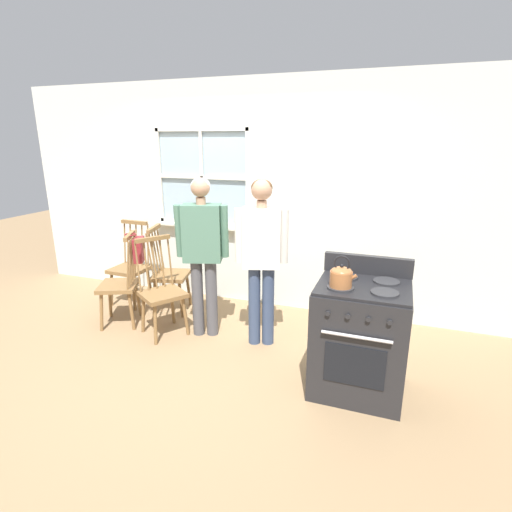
# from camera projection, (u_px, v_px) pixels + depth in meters

# --- Properties ---
(ground_plane) EXTENTS (16.00, 16.00, 0.00)m
(ground_plane) POSITION_uv_depth(u_px,v_px,m) (202.00, 352.00, 3.93)
(ground_plane) COLOR #937551
(wall_back) EXTENTS (6.40, 0.16, 2.70)m
(wall_back) POSITION_uv_depth(u_px,v_px,m) (254.00, 198.00, 4.80)
(wall_back) COLOR silver
(wall_back) RESTS_ON ground_plane
(chair_by_window) EXTENTS (0.54, 0.55, 1.04)m
(chair_by_window) POSITION_uv_depth(u_px,v_px,m) (120.00, 285.00, 4.43)
(chair_by_window) COLOR olive
(chair_by_window) RESTS_ON ground_plane
(chair_near_wall) EXTENTS (0.44, 0.42, 1.04)m
(chair_near_wall) POSITION_uv_depth(u_px,v_px,m) (131.00, 268.00, 5.01)
(chair_near_wall) COLOR olive
(chair_near_wall) RESTS_ON ground_plane
(chair_center_cluster) EXTENTS (0.49, 0.51, 1.04)m
(chair_center_cluster) POSITION_uv_depth(u_px,v_px,m) (169.00, 275.00, 4.77)
(chair_center_cluster) COLOR olive
(chair_center_cluster) RESTS_ON ground_plane
(chair_near_stove) EXTENTS (0.57, 0.57, 1.04)m
(chair_near_stove) POSITION_uv_depth(u_px,v_px,m) (162.00, 293.00, 4.21)
(chair_near_stove) COLOR olive
(chair_near_stove) RESTS_ON ground_plane
(person_elderly_left) EXTENTS (0.54, 0.32, 1.66)m
(person_elderly_left) POSITION_uv_depth(u_px,v_px,m) (203.00, 245.00, 4.03)
(person_elderly_left) COLOR #4C4C51
(person_elderly_left) RESTS_ON ground_plane
(person_teen_center) EXTENTS (0.52, 0.31, 1.67)m
(person_teen_center) POSITION_uv_depth(u_px,v_px,m) (261.00, 249.00, 3.84)
(person_teen_center) COLOR #384766
(person_teen_center) RESTS_ON ground_plane
(stove) EXTENTS (0.72, 0.68, 1.08)m
(stove) POSITION_uv_depth(u_px,v_px,m) (360.00, 337.00, 3.24)
(stove) COLOR #232326
(stove) RESTS_ON ground_plane
(kettle) EXTENTS (0.21, 0.17, 0.25)m
(kettle) POSITION_uv_depth(u_px,v_px,m) (341.00, 276.00, 3.02)
(kettle) COLOR #A86638
(kettle) RESTS_ON stove
(potted_plant) EXTENTS (0.13, 0.13, 0.29)m
(potted_plant) POSITION_uv_depth(u_px,v_px,m) (188.00, 216.00, 5.08)
(potted_plant) COLOR #935B3D
(potted_plant) RESTS_ON wall_back
(handbag) EXTENTS (0.24, 0.24, 0.31)m
(handbag) POSITION_uv_depth(u_px,v_px,m) (139.00, 249.00, 4.33)
(handbag) COLOR maroon
(handbag) RESTS_ON chair_by_window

